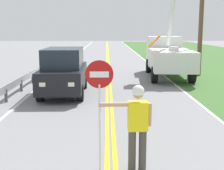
# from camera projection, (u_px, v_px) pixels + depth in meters

# --- Properties ---
(centerline_yellow_left) EXTENTS (0.11, 110.00, 0.01)m
(centerline_yellow_left) POSITION_uv_depth(u_px,v_px,m) (107.00, 71.00, 21.83)
(centerline_yellow_left) COLOR yellow
(centerline_yellow_left) RESTS_ON ground
(centerline_yellow_right) EXTENTS (0.11, 110.00, 0.01)m
(centerline_yellow_right) POSITION_uv_depth(u_px,v_px,m) (109.00, 71.00, 21.84)
(centerline_yellow_right) COLOR yellow
(centerline_yellow_right) RESTS_ON ground
(edge_line_right) EXTENTS (0.12, 110.00, 0.01)m
(edge_line_right) POSITION_uv_depth(u_px,v_px,m) (159.00, 71.00, 21.90)
(edge_line_right) COLOR silver
(edge_line_right) RESTS_ON ground
(edge_line_left) EXTENTS (0.12, 110.00, 0.01)m
(edge_line_left) POSITION_uv_depth(u_px,v_px,m) (57.00, 72.00, 21.78)
(edge_line_left) COLOR silver
(edge_line_left) RESTS_ON ground
(flagger_worker) EXTENTS (1.09, 0.26, 1.83)m
(flagger_worker) POSITION_uv_depth(u_px,v_px,m) (137.00, 122.00, 6.34)
(flagger_worker) COLOR #474238
(flagger_worker) RESTS_ON ground
(stop_sign_paddle) EXTENTS (0.56, 0.04, 2.33)m
(stop_sign_paddle) POSITION_uv_depth(u_px,v_px,m) (99.00, 91.00, 6.17)
(stop_sign_paddle) COLOR silver
(stop_sign_paddle) RESTS_ON ground
(utility_bucket_truck) EXTENTS (3.00, 6.92, 5.87)m
(utility_bucket_truck) POSITION_uv_depth(u_px,v_px,m) (167.00, 54.00, 19.40)
(utility_bucket_truck) COLOR white
(utility_bucket_truck) RESTS_ON ground
(oncoming_suv_nearest) EXTENTS (1.97, 4.63, 2.10)m
(oncoming_suv_nearest) POSITION_uv_depth(u_px,v_px,m) (64.00, 71.00, 14.04)
(oncoming_suv_nearest) COLOR black
(oncoming_suv_nearest) RESTS_ON ground
(utility_pole_near) EXTENTS (1.80, 0.28, 8.02)m
(utility_pole_near) POSITION_uv_depth(u_px,v_px,m) (202.00, 9.00, 19.28)
(utility_pole_near) COLOR brown
(utility_pole_near) RESTS_ON ground
(guardrail_left_shoulder) EXTENTS (0.10, 32.00, 0.71)m
(guardrail_left_shoulder) POSITION_uv_depth(u_px,v_px,m) (37.00, 71.00, 18.16)
(guardrail_left_shoulder) COLOR #9EA0A3
(guardrail_left_shoulder) RESTS_ON ground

